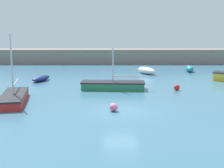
% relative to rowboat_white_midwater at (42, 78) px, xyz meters
% --- Properties ---
extents(ground_plane, '(120.00, 120.00, 0.20)m').
position_rel_rowboat_white_midwater_xyz_m(ground_plane, '(8.51, -12.30, -0.41)').
color(ground_plane, '#38667F').
extents(harbor_breakwater, '(62.96, 2.48, 2.30)m').
position_rel_rowboat_white_midwater_xyz_m(harbor_breakwater, '(8.51, 16.53, 0.85)').
color(harbor_breakwater, gray).
rests_on(harbor_breakwater, ground_plane).
extents(rowboat_white_midwater, '(2.11, 3.20, 0.61)m').
position_rel_rowboat_white_midwater_xyz_m(rowboat_white_midwater, '(0.00, 0.00, 0.00)').
color(rowboat_white_midwater, navy).
rests_on(rowboat_white_midwater, ground_plane).
extents(dinghy_near_pier, '(1.13, 2.17, 0.85)m').
position_rel_rowboat_white_midwater_xyz_m(dinghy_near_pier, '(18.21, 6.96, 0.12)').
color(dinghy_near_pier, teal).
rests_on(dinghy_near_pier, ground_plane).
extents(sailboat_tall_mast, '(2.70, 6.10, 5.45)m').
position_rel_rowboat_white_midwater_xyz_m(sailboat_tall_mast, '(0.04, -9.87, 0.08)').
color(sailboat_tall_mast, red).
rests_on(sailboat_tall_mast, ground_plane).
extents(sailboat_short_mast, '(6.56, 2.19, 3.95)m').
position_rel_rowboat_white_midwater_xyz_m(sailboat_short_mast, '(7.99, -4.63, 0.09)').
color(sailboat_short_mast, '#287A4C').
rests_on(sailboat_short_mast, ground_plane).
extents(open_tender_yellow, '(2.64, 3.32, 0.87)m').
position_rel_rowboat_white_midwater_xyz_m(open_tender_yellow, '(12.27, 5.21, 0.13)').
color(open_tender_yellow, white).
rests_on(open_tender_yellow, ground_plane).
extents(mooring_buoy_pink, '(0.59, 0.59, 0.59)m').
position_rel_rowboat_white_midwater_xyz_m(mooring_buoy_pink, '(8.01, -12.47, -0.01)').
color(mooring_buoy_pink, '#EA668C').
rests_on(mooring_buoy_pink, ground_plane).
extents(mooring_buoy_red, '(0.55, 0.55, 0.55)m').
position_rel_rowboat_white_midwater_xyz_m(mooring_buoy_red, '(14.05, -5.06, -0.03)').
color(mooring_buoy_red, red).
rests_on(mooring_buoy_red, ground_plane).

